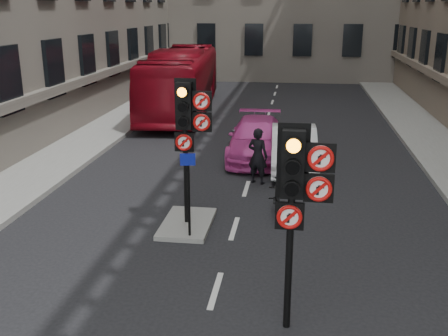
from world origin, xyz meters
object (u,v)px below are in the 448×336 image
(info_sign, at_px, (188,183))
(signal_far, at_px, (188,121))
(signal_near, at_px, (297,186))
(car_silver, at_px, (254,134))
(car_white, at_px, (294,148))
(motorcyclist, at_px, (258,156))
(bus_red, at_px, (181,81))
(motorcycle, at_px, (277,198))
(car_pink, at_px, (257,139))

(info_sign, bearing_deg, signal_far, 88.46)
(signal_near, bearing_deg, car_silver, 98.24)
(signal_near, height_order, car_white, signal_near)
(car_white, xyz_separation_m, motorcyclist, (-1.08, -1.76, 0.18))
(car_silver, height_order, motorcyclist, motorcyclist)
(bus_red, xyz_separation_m, motorcycle, (5.50, -13.39, -1.12))
(car_pink, xyz_separation_m, motorcycle, (0.99, -5.51, -0.20))
(car_white, relative_size, car_pink, 0.89)
(signal_far, relative_size, info_sign, 1.77)
(car_pink, distance_m, motorcyclist, 2.96)
(car_pink, relative_size, motorcyclist, 2.72)
(signal_near, relative_size, car_white, 0.84)
(car_silver, bearing_deg, car_white, -51.23)
(car_pink, relative_size, bus_red, 0.41)
(car_white, bearing_deg, car_silver, 124.07)
(car_silver, distance_m, bus_red, 8.30)
(car_pink, xyz_separation_m, motorcyclist, (0.27, -2.94, 0.19))
(car_silver, height_order, info_sign, info_sign)
(car_white, relative_size, info_sign, 2.11)
(motorcyclist, bearing_deg, car_silver, -63.46)
(signal_near, distance_m, car_white, 9.52)
(car_silver, distance_m, car_pink, 0.89)
(motorcyclist, bearing_deg, car_pink, -64.92)
(car_white, height_order, car_pink, car_white)
(car_silver, bearing_deg, info_sign, -93.62)
(car_white, relative_size, motorcycle, 2.61)
(motorcycle, height_order, info_sign, info_sign)
(info_sign, bearing_deg, car_white, 57.41)
(car_white, relative_size, bus_red, 0.37)
(bus_red, distance_m, info_sign, 15.62)
(signal_near, xyz_separation_m, motorcycle, (-0.48, 5.01, -2.09))
(car_pink, height_order, motorcycle, car_pink)
(car_pink, distance_m, bus_red, 9.14)
(car_silver, relative_size, car_white, 0.92)
(motorcyclist, bearing_deg, signal_far, 88.39)
(car_silver, xyz_separation_m, motorcycle, (1.17, -6.38, -0.18))
(car_white, distance_m, bus_red, 10.84)
(car_silver, relative_size, info_sign, 1.94)
(bus_red, height_order, info_sign, bus_red)
(motorcyclist, distance_m, info_sign, 4.59)
(signal_far, height_order, car_white, signal_far)
(signal_far, xyz_separation_m, bus_red, (-3.39, 14.40, -1.09))
(signal_near, xyz_separation_m, bus_red, (-5.99, 18.40, -0.97))
(signal_far, relative_size, car_white, 0.84)
(car_silver, xyz_separation_m, info_sign, (-0.80, -8.19, 0.76))
(signal_near, distance_m, bus_red, 19.38)
(signal_near, bearing_deg, car_pink, 97.96)
(motorcycle, height_order, motorcyclist, motorcyclist)
(signal_near, height_order, motorcyclist, signal_near)
(signal_far, xyz_separation_m, car_pink, (1.13, 6.51, -2.01))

